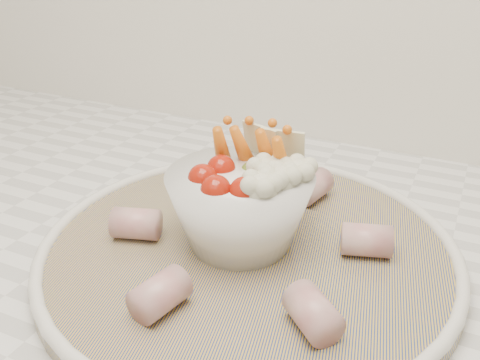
% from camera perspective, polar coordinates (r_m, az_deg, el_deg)
% --- Properties ---
extents(serving_platter, '(0.46, 0.46, 0.02)m').
position_cam_1_polar(serving_platter, '(0.51, 0.89, -7.36)').
color(serving_platter, navy).
rests_on(serving_platter, kitchen_counter).
extents(veggie_bowl, '(0.14, 0.14, 0.11)m').
position_cam_1_polar(veggie_bowl, '(0.49, 0.26, -2.47)').
color(veggie_bowl, white).
rests_on(veggie_bowl, serving_platter).
extents(cured_meat_rolls, '(0.26, 0.27, 0.03)m').
position_cam_1_polar(cured_meat_rolls, '(0.50, 0.90, -5.53)').
color(cured_meat_rolls, '#A44B50').
rests_on(cured_meat_rolls, serving_platter).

